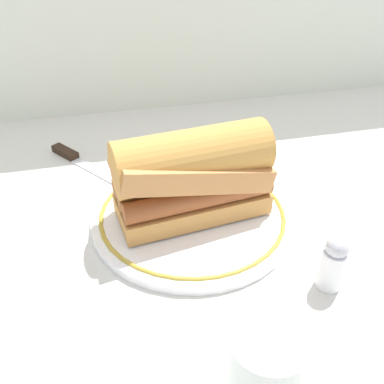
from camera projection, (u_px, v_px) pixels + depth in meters
ground_plane at (206, 218)px, 0.57m from camera, size 1.50×1.50×0.00m
plate at (192, 215)px, 0.56m from camera, size 0.27×0.27×0.01m
sausage_sandwich at (192, 173)px, 0.53m from camera, size 0.20×0.10×0.12m
drinking_glass at (263, 376)px, 0.34m from camera, size 0.06×0.06×0.09m
salt_shaker at (333, 263)px, 0.45m from camera, size 0.03×0.03×0.07m
butter_knife at (79, 160)px, 0.69m from camera, size 0.11×0.14×0.01m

